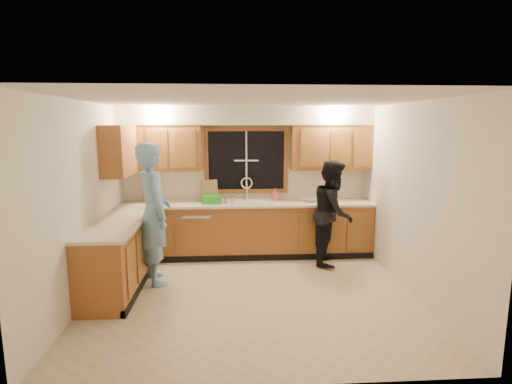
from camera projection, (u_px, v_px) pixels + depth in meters
floor at (252, 294)px, 5.26m from camera, size 4.20×4.20×0.00m
ceiling at (252, 100)px, 4.85m from camera, size 4.20×4.20×0.00m
wall_back at (246, 181)px, 6.93m from camera, size 4.20×0.00×4.20m
wall_left at (83, 203)px, 4.93m from camera, size 0.00×3.80×3.80m
wall_right at (413, 199)px, 5.19m from camera, size 0.00×3.80×3.80m
base_cabinets_back at (247, 230)px, 6.77m from camera, size 4.20×0.60×0.88m
base_cabinets_left at (119, 256)px, 5.43m from camera, size 0.60×1.90×0.88m
countertop_back at (247, 204)px, 6.68m from camera, size 4.20×0.63×0.04m
countertop_left at (118, 223)px, 5.35m from camera, size 0.63×1.90×0.04m
upper_cabinets_left at (161, 148)px, 6.58m from camera, size 1.35×0.33×0.75m
upper_cabinets_right at (331, 148)px, 6.76m from camera, size 1.35×0.33×0.75m
upper_cabinets_return at (119, 151)px, 5.95m from camera, size 0.33×0.90×0.75m
soffit at (247, 116)px, 6.57m from camera, size 4.20×0.35×0.30m
window_frame at (246, 160)px, 6.86m from camera, size 1.44×0.03×1.14m
sink at (247, 206)px, 6.70m from camera, size 0.86×0.52×0.57m
dishwasher at (197, 233)px, 6.71m from camera, size 0.60×0.56×0.82m
stove at (106, 270)px, 4.86m from camera, size 0.58×0.75×0.90m
man at (154, 214)px, 5.53m from camera, size 0.71×0.85×1.97m
woman at (333, 212)px, 6.33m from camera, size 0.88×0.98×1.67m
knife_block at (147, 195)px, 6.68m from camera, size 0.14×0.12×0.25m
cutting_board at (210, 190)px, 6.84m from camera, size 0.28×0.16×0.35m
dish_crate at (212, 199)px, 6.61m from camera, size 0.30×0.28×0.13m
soap_bottle at (275, 194)px, 6.88m from camera, size 0.10×0.10×0.21m
bowl at (311, 200)px, 6.75m from camera, size 0.28×0.28×0.06m
can_left at (226, 202)px, 6.44m from camera, size 0.09×0.09×0.12m
can_right at (232, 200)px, 6.53m from camera, size 0.09×0.09×0.13m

